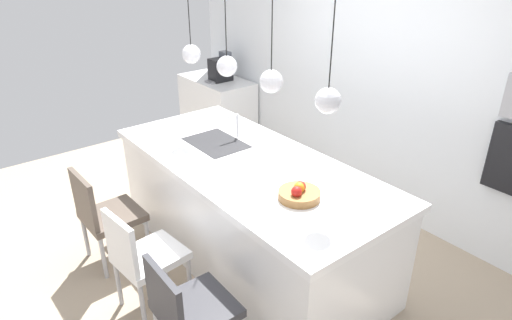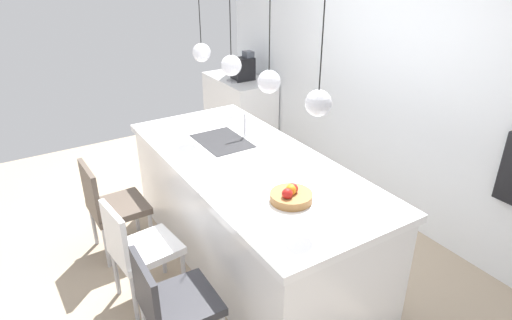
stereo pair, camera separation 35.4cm
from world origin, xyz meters
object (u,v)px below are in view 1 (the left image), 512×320
(coffee_machine, at_px, (221,69))
(chair_middle, at_px, (142,255))
(chair_near, at_px, (104,213))
(chair_far, at_px, (187,308))
(fruit_bowl, at_px, (299,193))

(coffee_machine, xyz_separation_m, chair_middle, (2.31, -2.29, -0.56))
(chair_near, bearing_deg, chair_far, 0.24)
(fruit_bowl, relative_size, coffee_machine, 0.78)
(fruit_bowl, height_order, coffee_machine, coffee_machine)
(coffee_machine, height_order, chair_far, coffee_machine)
(chair_near, distance_m, chair_far, 1.38)
(coffee_machine, relative_size, chair_middle, 0.43)
(coffee_machine, xyz_separation_m, chair_near, (1.58, -2.29, -0.56))
(fruit_bowl, bearing_deg, chair_near, -146.55)
(chair_near, distance_m, chair_middle, 0.74)
(chair_middle, bearing_deg, chair_far, 0.22)
(chair_middle, bearing_deg, fruit_bowl, 54.22)
(chair_middle, bearing_deg, coffee_machine, 135.29)
(fruit_bowl, distance_m, coffee_machine, 3.28)
(fruit_bowl, xyz_separation_m, chair_near, (-1.40, -0.93, -0.50))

